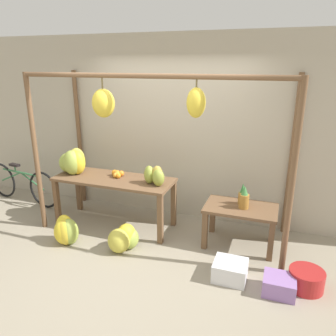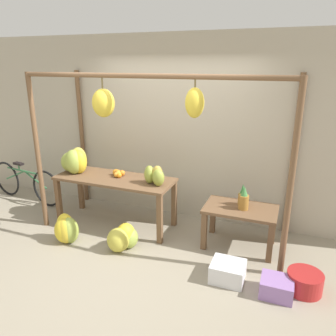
{
  "view_description": "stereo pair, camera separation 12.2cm",
  "coord_description": "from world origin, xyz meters",
  "px_view_note": "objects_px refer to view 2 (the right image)",
  "views": [
    {
      "loc": [
        1.56,
        -3.28,
        2.38
      ],
      "look_at": [
        0.13,
        0.73,
        1.0
      ],
      "focal_mm": 35.0,
      "sensor_mm": 36.0,
      "label": 1
    },
    {
      "loc": [
        1.68,
        -3.24,
        2.38
      ],
      "look_at": [
        0.13,
        0.73,
        1.0
      ],
      "focal_mm": 35.0,
      "sensor_mm": 36.0,
      "label": 2
    }
  ],
  "objects_px": {
    "blue_bucket": "(304,282)",
    "banana_pile_ground_left": "(67,229)",
    "pineapple_cluster": "(243,198)",
    "papaya_pile": "(155,176)",
    "parked_bicycle": "(26,182)",
    "fruit_crate_white": "(228,271)",
    "banana_pile_on_table": "(75,161)",
    "fruit_crate_purple": "(277,287)",
    "banana_pile_ground_right": "(124,238)",
    "orange_pile": "(118,174)"
  },
  "relations": [
    {
      "from": "blue_bucket",
      "to": "orange_pile",
      "type": "bearing_deg",
      "value": 165.13
    },
    {
      "from": "pineapple_cluster",
      "to": "fruit_crate_white",
      "type": "distance_m",
      "value": 1.0
    },
    {
      "from": "orange_pile",
      "to": "blue_bucket",
      "type": "distance_m",
      "value": 2.85
    },
    {
      "from": "orange_pile",
      "to": "banana_pile_ground_left",
      "type": "bearing_deg",
      "value": -116.07
    },
    {
      "from": "banana_pile_on_table",
      "to": "pineapple_cluster",
      "type": "height_order",
      "value": "banana_pile_on_table"
    },
    {
      "from": "banana_pile_ground_right",
      "to": "parked_bicycle",
      "type": "bearing_deg",
      "value": 161.42
    },
    {
      "from": "banana_pile_ground_left",
      "to": "parked_bicycle",
      "type": "xyz_separation_m",
      "value": [
        -1.59,
        0.93,
        0.15
      ]
    },
    {
      "from": "pineapple_cluster",
      "to": "banana_pile_ground_left",
      "type": "xyz_separation_m",
      "value": [
        -2.25,
        -0.78,
        -0.51
      ]
    },
    {
      "from": "fruit_crate_purple",
      "to": "banana_pile_on_table",
      "type": "bearing_deg",
      "value": 165.32
    },
    {
      "from": "fruit_crate_purple",
      "to": "papaya_pile",
      "type": "bearing_deg",
      "value": 155.63
    },
    {
      "from": "blue_bucket",
      "to": "fruit_crate_purple",
      "type": "relative_size",
      "value": 1.12
    },
    {
      "from": "banana_pile_on_table",
      "to": "fruit_crate_white",
      "type": "height_order",
      "value": "banana_pile_on_table"
    },
    {
      "from": "parked_bicycle",
      "to": "banana_pile_ground_left",
      "type": "bearing_deg",
      "value": -30.28
    },
    {
      "from": "papaya_pile",
      "to": "fruit_crate_white",
      "type": "bearing_deg",
      "value": -30.92
    },
    {
      "from": "banana_pile_on_table",
      "to": "fruit_crate_purple",
      "type": "bearing_deg",
      "value": -14.68
    },
    {
      "from": "banana_pile_on_table",
      "to": "orange_pile",
      "type": "height_order",
      "value": "banana_pile_on_table"
    },
    {
      "from": "orange_pile",
      "to": "fruit_crate_white",
      "type": "height_order",
      "value": "orange_pile"
    },
    {
      "from": "fruit_crate_white",
      "to": "pineapple_cluster",
      "type": "bearing_deg",
      "value": 89.58
    },
    {
      "from": "orange_pile",
      "to": "fruit_crate_white",
      "type": "relative_size",
      "value": 0.51
    },
    {
      "from": "banana_pile_ground_left",
      "to": "fruit_crate_purple",
      "type": "xyz_separation_m",
      "value": [
        2.78,
        -0.1,
        -0.09
      ]
    },
    {
      "from": "fruit_crate_white",
      "to": "papaya_pile",
      "type": "height_order",
      "value": "papaya_pile"
    },
    {
      "from": "pineapple_cluster",
      "to": "banana_pile_ground_left",
      "type": "relative_size",
      "value": 0.74
    },
    {
      "from": "fruit_crate_white",
      "to": "parked_bicycle",
      "type": "relative_size",
      "value": 0.22
    },
    {
      "from": "banana_pile_ground_right",
      "to": "parked_bicycle",
      "type": "relative_size",
      "value": 0.27
    },
    {
      "from": "orange_pile",
      "to": "banana_pile_ground_right",
      "type": "relative_size",
      "value": 0.43
    },
    {
      "from": "blue_bucket",
      "to": "fruit_crate_purple",
      "type": "height_order",
      "value": "blue_bucket"
    },
    {
      "from": "fruit_crate_purple",
      "to": "banana_pile_ground_left",
      "type": "bearing_deg",
      "value": 178.03
    },
    {
      "from": "banana_pile_ground_left",
      "to": "banana_pile_ground_right",
      "type": "xyz_separation_m",
      "value": [
        0.82,
        0.12,
        -0.02
      ]
    },
    {
      "from": "banana_pile_ground_left",
      "to": "banana_pile_ground_right",
      "type": "relative_size",
      "value": 0.94
    },
    {
      "from": "banana_pile_ground_right",
      "to": "fruit_crate_purple",
      "type": "relative_size",
      "value": 1.34
    },
    {
      "from": "pineapple_cluster",
      "to": "fruit_crate_purple",
      "type": "xyz_separation_m",
      "value": [
        0.53,
        -0.87,
        -0.6
      ]
    },
    {
      "from": "orange_pile",
      "to": "papaya_pile",
      "type": "relative_size",
      "value": 0.53
    },
    {
      "from": "orange_pile",
      "to": "blue_bucket",
      "type": "height_order",
      "value": "orange_pile"
    },
    {
      "from": "pineapple_cluster",
      "to": "papaya_pile",
      "type": "bearing_deg",
      "value": -176.02
    },
    {
      "from": "parked_bicycle",
      "to": "fruit_crate_white",
      "type": "bearing_deg",
      "value": -14.01
    },
    {
      "from": "banana_pile_on_table",
      "to": "papaya_pile",
      "type": "height_order",
      "value": "banana_pile_on_table"
    },
    {
      "from": "banana_pile_ground_right",
      "to": "fruit_crate_white",
      "type": "height_order",
      "value": "banana_pile_ground_right"
    },
    {
      "from": "blue_bucket",
      "to": "banana_pile_ground_left",
      "type": "bearing_deg",
      "value": -178.45
    },
    {
      "from": "banana_pile_on_table",
      "to": "pineapple_cluster",
      "type": "distance_m",
      "value": 2.57
    },
    {
      "from": "banana_pile_ground_left",
      "to": "blue_bucket",
      "type": "distance_m",
      "value": 3.06
    },
    {
      "from": "banana_pile_ground_left",
      "to": "papaya_pile",
      "type": "distance_m",
      "value": 1.43
    },
    {
      "from": "banana_pile_ground_left",
      "to": "parked_bicycle",
      "type": "height_order",
      "value": "parked_bicycle"
    },
    {
      "from": "banana_pile_on_table",
      "to": "fruit_crate_white",
      "type": "bearing_deg",
      "value": -16.21
    },
    {
      "from": "banana_pile_on_table",
      "to": "banana_pile_ground_left",
      "type": "height_order",
      "value": "banana_pile_on_table"
    },
    {
      "from": "banana_pile_on_table",
      "to": "banana_pile_ground_left",
      "type": "distance_m",
      "value": 1.08
    },
    {
      "from": "parked_bicycle",
      "to": "papaya_pile",
      "type": "xyz_separation_m",
      "value": [
        2.63,
        -0.23,
        0.54
      ]
    },
    {
      "from": "orange_pile",
      "to": "banana_pile_ground_left",
      "type": "distance_m",
      "value": 1.07
    },
    {
      "from": "banana_pile_on_table",
      "to": "fruit_crate_purple",
      "type": "distance_m",
      "value": 3.3
    },
    {
      "from": "fruit_crate_white",
      "to": "blue_bucket",
      "type": "xyz_separation_m",
      "value": [
        0.81,
        0.11,
        0.0
      ]
    },
    {
      "from": "orange_pile",
      "to": "fruit_crate_white",
      "type": "distance_m",
      "value": 2.14
    }
  ]
}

